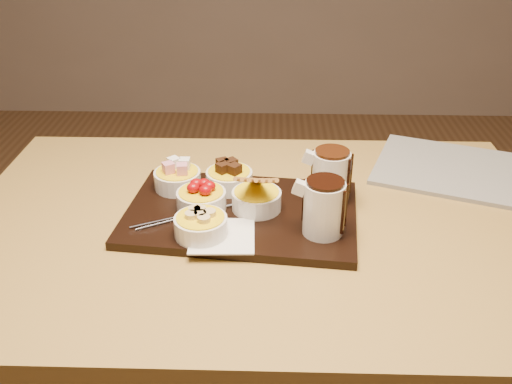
{
  "coord_description": "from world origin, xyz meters",
  "views": [
    {
      "loc": [
        0.03,
        -0.98,
        1.36
      ],
      "look_at": [
        -0.0,
        0.01,
        0.81
      ],
      "focal_mm": 40.0,
      "sensor_mm": 36.0,
      "label": 1
    }
  ],
  "objects_px": {
    "dining_table": "(256,260)",
    "bowl_strawberries": "(201,200)",
    "pitcher_dark_chocolate": "(324,208)",
    "pitcher_milk_chocolate": "(331,176)",
    "newspaper": "(454,170)",
    "serving_board": "(241,214)"
  },
  "relations": [
    {
      "from": "bowl_strawberries",
      "to": "pitcher_dark_chocolate",
      "type": "distance_m",
      "value": 0.25
    },
    {
      "from": "dining_table",
      "to": "bowl_strawberries",
      "type": "relative_size",
      "value": 12.0
    },
    {
      "from": "dining_table",
      "to": "bowl_strawberries",
      "type": "distance_m",
      "value": 0.18
    },
    {
      "from": "bowl_strawberries",
      "to": "pitcher_dark_chocolate",
      "type": "bearing_deg",
      "value": -18.74
    },
    {
      "from": "dining_table",
      "to": "serving_board",
      "type": "xyz_separation_m",
      "value": [
        -0.03,
        0.01,
        0.11
      ]
    },
    {
      "from": "bowl_strawberries",
      "to": "pitcher_dark_chocolate",
      "type": "height_order",
      "value": "pitcher_dark_chocolate"
    },
    {
      "from": "serving_board",
      "to": "newspaper",
      "type": "bearing_deg",
      "value": 30.24
    },
    {
      "from": "dining_table",
      "to": "pitcher_dark_chocolate",
      "type": "bearing_deg",
      "value": -28.39
    },
    {
      "from": "serving_board",
      "to": "newspaper",
      "type": "xyz_separation_m",
      "value": [
        0.49,
        0.22,
        -0.0
      ]
    },
    {
      "from": "pitcher_dark_chocolate",
      "to": "newspaper",
      "type": "relative_size",
      "value": 0.3
    },
    {
      "from": "dining_table",
      "to": "newspaper",
      "type": "bearing_deg",
      "value": 26.49
    },
    {
      "from": "pitcher_dark_chocolate",
      "to": "bowl_strawberries",
      "type": "bearing_deg",
      "value": 167.35
    },
    {
      "from": "newspaper",
      "to": "pitcher_dark_chocolate",
      "type": "bearing_deg",
      "value": -117.6
    },
    {
      "from": "dining_table",
      "to": "serving_board",
      "type": "distance_m",
      "value": 0.11
    },
    {
      "from": "pitcher_dark_chocolate",
      "to": "pitcher_milk_chocolate",
      "type": "bearing_deg",
      "value": 85.6
    },
    {
      "from": "dining_table",
      "to": "pitcher_milk_chocolate",
      "type": "height_order",
      "value": "pitcher_milk_chocolate"
    },
    {
      "from": "pitcher_dark_chocolate",
      "to": "newspaper",
      "type": "xyz_separation_m",
      "value": [
        0.33,
        0.3,
        -0.07
      ]
    },
    {
      "from": "bowl_strawberries",
      "to": "pitcher_dark_chocolate",
      "type": "xyz_separation_m",
      "value": [
        0.24,
        -0.08,
        0.03
      ]
    },
    {
      "from": "pitcher_dark_chocolate",
      "to": "pitcher_milk_chocolate",
      "type": "height_order",
      "value": "same"
    },
    {
      "from": "newspaper",
      "to": "pitcher_milk_chocolate",
      "type": "bearing_deg",
      "value": -130.79
    },
    {
      "from": "dining_table",
      "to": "bowl_strawberries",
      "type": "bearing_deg",
      "value": 173.72
    },
    {
      "from": "serving_board",
      "to": "pitcher_dark_chocolate",
      "type": "xyz_separation_m",
      "value": [
        0.16,
        -0.08,
        0.06
      ]
    }
  ]
}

